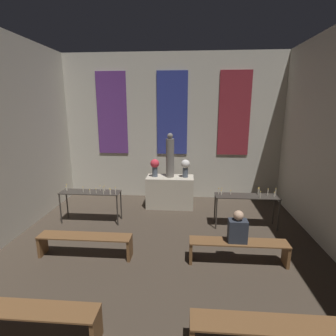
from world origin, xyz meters
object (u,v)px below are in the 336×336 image
object	(u,v)px
candle_rack_right	(247,199)
pew_back_right	(238,247)
candle_rack_left	(91,195)
pew_back_left	(85,241)
person_seated	(238,228)
pew_third_left	(27,317)
flower_vase_right	(185,167)
statue	(170,157)
pew_third_right	(268,332)
altar	(170,192)
flower_vase_left	(155,166)

from	to	relation	value
candle_rack_right	pew_back_right	bearing A→B (deg)	-106.27
candle_rack_left	pew_back_left	distance (m)	1.78
pew_back_right	person_seated	world-z (taller)	person_seated
candle_rack_left	person_seated	world-z (taller)	person_seated
pew_third_left	candle_rack_left	bearing A→B (deg)	97.43
flower_vase_right	pew_third_left	world-z (taller)	flower_vase_right
pew_back_left	pew_back_right	size ratio (longest dim) A/B	1.00
candle_rack_left	candle_rack_right	xyz separation A→B (m)	(4.07, 0.00, 0.00)
statue	pew_third_right	xyz separation A→B (m)	(1.55, -4.91, -1.24)
statue	candle_rack_right	world-z (taller)	statue
altar	person_seated	size ratio (longest dim) A/B	2.21
pew_third_right	altar	bearing A→B (deg)	107.56
pew_back_left	pew_back_right	world-z (taller)	same
statue	flower_vase_left	world-z (taller)	statue
person_seated	pew_back_left	bearing A→B (deg)	180.00
candle_rack_left	candle_rack_right	bearing A→B (deg)	0.05
statue	pew_back_right	world-z (taller)	statue
flower_vase_right	pew_third_left	distance (m)	5.39
candle_rack_right	pew_third_right	distance (m)	3.72
flower_vase_left	candle_rack_right	bearing A→B (deg)	-26.38
flower_vase_left	candle_rack_right	world-z (taller)	flower_vase_left
flower_vase_right	pew_back_right	distance (m)	3.25
candle_rack_left	flower_vase_right	bearing A→B (deg)	26.55
flower_vase_left	pew_back_left	distance (m)	3.25
pew_third_right	flower_vase_right	bearing A→B (deg)	102.51
flower_vase_left	flower_vase_right	xyz separation A→B (m)	(0.93, 0.00, 0.00)
flower_vase_left	pew_back_right	xyz separation A→B (m)	(2.02, -2.91, -0.95)
statue	pew_back_left	distance (m)	3.53
pew_third_left	pew_third_right	world-z (taller)	same
statue	flower_vase_right	bearing A→B (deg)	-0.00
pew_third_right	pew_back_left	distance (m)	3.69
candle_rack_right	person_seated	xyz separation A→B (m)	(-0.52, -1.67, 0.00)
flower_vase_right	pew_third_right	size ratio (longest dim) A/B	0.28
flower_vase_left	candle_rack_left	size ratio (longest dim) A/B	0.34
pew_back_left	pew_third_right	bearing A→B (deg)	-32.69
candle_rack_left	pew_back_left	xyz separation A→B (m)	(0.48, -1.67, -0.40)
person_seated	pew_third_left	bearing A→B (deg)	-147.04
pew_back_left	person_seated	size ratio (longest dim) A/B	2.98
pew_third_left	pew_back_right	bearing A→B (deg)	32.69
candle_rack_left	candle_rack_right	size ratio (longest dim) A/B	1.00
statue	flower_vase_left	xyz separation A→B (m)	(-0.46, -0.00, -0.29)
pew_third_left	pew_back_right	world-z (taller)	same
pew_third_left	person_seated	size ratio (longest dim) A/B	2.98
altar	candle_rack_left	bearing A→B (deg)	-148.46
pew_back_left	statue	bearing A→B (deg)	61.96
statue	pew_back_left	bearing A→B (deg)	-118.04
statue	pew_third_left	world-z (taller)	statue
altar	person_seated	bearing A→B (deg)	-62.46
pew_third_right	pew_back_right	bearing A→B (deg)	90.00
candle_rack_left	pew_back_left	world-z (taller)	candle_rack_left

